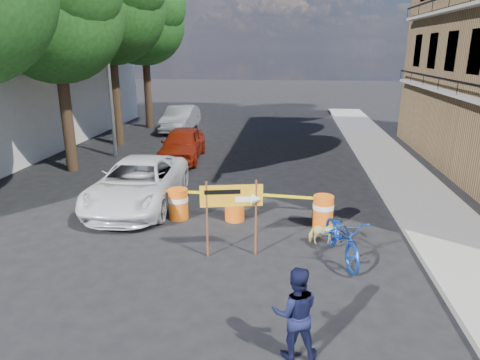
% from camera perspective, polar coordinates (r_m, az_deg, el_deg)
% --- Properties ---
extents(ground, '(120.00, 120.00, 0.00)m').
position_cam_1_polar(ground, '(10.21, -4.67, -10.69)').
color(ground, black).
rests_on(ground, ground).
extents(sidewalk_east, '(2.40, 40.00, 0.15)m').
position_cam_1_polar(sidewalk_east, '(16.17, 21.86, -0.95)').
color(sidewalk_east, gray).
rests_on(sidewalk_east, ground).
extents(tree_mid_a, '(5.25, 5.00, 8.68)m').
position_cam_1_polar(tree_mid_a, '(18.06, -23.31, 19.81)').
color(tree_mid_a, '#332316').
rests_on(tree_mid_a, ground).
extents(tree_mid_b, '(5.67, 5.40, 9.62)m').
position_cam_1_polar(tree_mid_b, '(22.62, -17.00, 21.42)').
color(tree_mid_b, '#332316').
rests_on(tree_mid_b, ground).
extents(tree_far, '(5.04, 4.80, 8.84)m').
position_cam_1_polar(tree_far, '(27.27, -12.61, 19.83)').
color(tree_far, '#332316').
rests_on(tree_far, ground).
extents(streetlamp, '(1.25, 0.18, 8.00)m').
position_cam_1_polar(streetlamp, '(19.92, -17.08, 15.33)').
color(streetlamp, gray).
rests_on(streetlamp, ground).
extents(barrel_far_left, '(0.58, 0.58, 0.90)m').
position_cam_1_polar(barrel_far_left, '(13.24, -16.89, -2.51)').
color(barrel_far_left, '#ED580D').
rests_on(barrel_far_left, ground).
extents(barrel_mid_left, '(0.58, 0.58, 0.90)m').
position_cam_1_polar(barrel_mid_left, '(12.50, -8.24, -3.09)').
color(barrel_mid_left, '#ED580D').
rests_on(barrel_mid_left, ground).
extents(barrel_mid_right, '(0.58, 0.58, 0.90)m').
position_cam_1_polar(barrel_mid_right, '(12.26, -0.72, -3.31)').
color(barrel_mid_right, '#ED580D').
rests_on(barrel_mid_right, ground).
extents(barrel_far_right, '(0.58, 0.58, 0.90)m').
position_cam_1_polar(barrel_far_right, '(12.04, 11.02, -4.03)').
color(barrel_far_right, '#ED580D').
rests_on(barrel_far_right, ground).
extents(detour_sign, '(1.44, 0.41, 1.88)m').
position_cam_1_polar(detour_sign, '(9.89, -0.04, -2.85)').
color(detour_sign, '#592D19').
rests_on(detour_sign, ground).
extents(pedestrian, '(0.82, 0.67, 1.56)m').
position_cam_1_polar(pedestrian, '(7.08, 7.39, -17.17)').
color(pedestrian, black).
rests_on(pedestrian, ground).
extents(bicycle, '(0.99, 1.27, 2.14)m').
position_cam_1_polar(bicycle, '(10.12, 13.66, -4.73)').
color(bicycle, '#1440AA').
rests_on(bicycle, ground).
extents(dog, '(0.75, 0.40, 0.61)m').
position_cam_1_polar(dog, '(11.03, 11.11, -6.99)').
color(dog, '#E8D784').
rests_on(dog, ground).
extents(suv_white, '(2.54, 5.20, 1.42)m').
position_cam_1_polar(suv_white, '(13.79, -13.44, -0.39)').
color(suv_white, white).
rests_on(suv_white, ground).
extents(sedan_red, '(1.90, 4.25, 1.42)m').
position_cam_1_polar(sedan_red, '(19.13, -7.70, 4.78)').
color(sedan_red, '#9B220C').
rests_on(sedan_red, ground).
extents(sedan_silver, '(1.57, 4.48, 1.47)m').
position_cam_1_polar(sedan_silver, '(26.12, -7.91, 8.13)').
color(sedan_silver, '#ABADB2').
rests_on(sedan_silver, ground).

